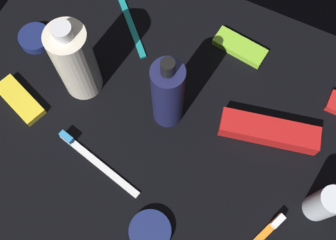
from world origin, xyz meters
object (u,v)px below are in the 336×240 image
at_px(deodorant_stick, 324,204).
at_px(toothpaste_box_red, 269,131).
at_px(cream_tin_right, 150,231).
at_px(snack_bar_yellow, 20,100).
at_px(cream_tin_left, 35,38).
at_px(lotion_bottle, 168,94).
at_px(toothbrush_teal, 127,15).
at_px(toothbrush_white, 94,160).
at_px(snack_bar_lime, 240,47).
at_px(bodywash_bottle, 75,61).

distance_m(deodorant_stick, toothpaste_box_red, 0.15).
xyz_separation_m(toothpaste_box_red, cream_tin_right, (-0.11, -0.25, -0.01)).
distance_m(snack_bar_yellow, cream_tin_left, 0.13).
height_order(lotion_bottle, toothbrush_teal, lotion_bottle).
xyz_separation_m(toothbrush_white, snack_bar_yellow, (-0.18, 0.04, 0.00)).
height_order(lotion_bottle, cream_tin_left, lotion_bottle).
bearing_deg(cream_tin_right, cream_tin_left, 148.20).
relative_size(snack_bar_lime, cream_tin_right, 1.47).
height_order(snack_bar_yellow, cream_tin_left, cream_tin_left).
bearing_deg(toothbrush_white, deodorant_stick, 13.73).
relative_size(bodywash_bottle, toothbrush_white, 1.07).
bearing_deg(cream_tin_right, bodywash_bottle, 141.22).
relative_size(lotion_bottle, snack_bar_yellow, 1.89).
relative_size(lotion_bottle, cream_tin_left, 3.10).
bearing_deg(toothbrush_white, cream_tin_right, -24.43).
bearing_deg(cream_tin_right, toothbrush_white, 155.57).
distance_m(lotion_bottle, snack_bar_lime, 0.21).
bearing_deg(snack_bar_lime, lotion_bottle, -103.04).
bearing_deg(toothbrush_teal, toothbrush_white, -73.11).
relative_size(toothpaste_box_red, cream_tin_left, 2.77).
xyz_separation_m(snack_bar_lime, cream_tin_right, (0.00, -0.39, 0.00)).
relative_size(deodorant_stick, toothbrush_white, 0.52).
xyz_separation_m(bodywash_bottle, toothbrush_teal, (0.00, 0.17, -0.08)).
xyz_separation_m(snack_bar_yellow, cream_tin_left, (-0.05, 0.13, 0.00)).
xyz_separation_m(lotion_bottle, snack_bar_yellow, (-0.26, -0.10, -0.08)).
relative_size(lotion_bottle, toothbrush_teal, 1.43).
relative_size(deodorant_stick, snack_bar_yellow, 0.89).
bearing_deg(toothpaste_box_red, cream_tin_right, -127.81).
relative_size(toothpaste_box_red, cream_tin_right, 2.48).
xyz_separation_m(lotion_bottle, deodorant_stick, (0.30, -0.05, -0.04)).
bearing_deg(snack_bar_yellow, lotion_bottle, 40.34).
bearing_deg(snack_bar_lime, toothbrush_teal, -165.82).
bearing_deg(toothpaste_box_red, toothbrush_teal, 148.96).
bearing_deg(deodorant_stick, bodywash_bottle, 176.14).
bearing_deg(snack_bar_yellow, bodywash_bottle, 63.29).
xyz_separation_m(lotion_bottle, toothbrush_teal, (-0.17, 0.15, -0.08)).
distance_m(snack_bar_yellow, snack_bar_lime, 0.43).
xyz_separation_m(bodywash_bottle, toothpaste_box_red, (0.35, 0.06, -0.07)).
xyz_separation_m(deodorant_stick, snack_bar_yellow, (-0.56, -0.05, -0.04)).
xyz_separation_m(toothbrush_teal, snack_bar_yellow, (-0.09, -0.25, 0.00)).
bearing_deg(cream_tin_left, lotion_bottle, -4.77).
bearing_deg(snack_bar_lime, deodorant_stick, -37.48).
relative_size(toothbrush_teal, snack_bar_lime, 1.32).
bearing_deg(cream_tin_right, deodorant_stick, 33.98).
distance_m(deodorant_stick, snack_bar_lime, 0.33).
height_order(bodywash_bottle, snack_bar_yellow, bodywash_bottle).
distance_m(deodorant_stick, snack_bar_yellow, 0.57).
height_order(deodorant_stick, cream_tin_left, deodorant_stick).
bearing_deg(cream_tin_right, toothpaste_box_red, 65.45).
bearing_deg(lotion_bottle, snack_bar_lime, 70.13).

